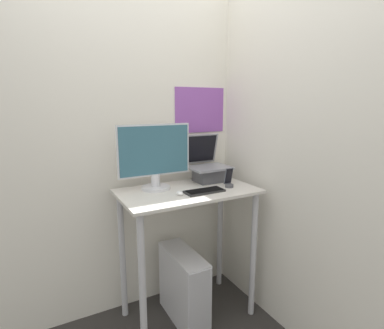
{
  "coord_description": "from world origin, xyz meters",
  "views": [
    {
      "loc": [
        -0.94,
        -1.53,
        1.59
      ],
      "look_at": [
        0.03,
        0.28,
        1.17
      ],
      "focal_mm": 28.0,
      "sensor_mm": 36.0,
      "label": 1
    }
  ],
  "objects_px": {
    "monitor": "(155,158)",
    "computer_tower": "(184,287)",
    "mouse": "(180,193)",
    "laptop": "(208,169)",
    "keyboard": "(204,191)",
    "cell_phone": "(229,181)"
  },
  "relations": [
    {
      "from": "mouse",
      "to": "laptop",
      "type": "bearing_deg",
      "value": 33.6
    },
    {
      "from": "laptop",
      "to": "mouse",
      "type": "bearing_deg",
      "value": -146.4
    },
    {
      "from": "mouse",
      "to": "computer_tower",
      "type": "relative_size",
      "value": 0.12
    },
    {
      "from": "cell_phone",
      "to": "keyboard",
      "type": "bearing_deg",
      "value": -172.96
    },
    {
      "from": "keyboard",
      "to": "cell_phone",
      "type": "relative_size",
      "value": 1.94
    },
    {
      "from": "monitor",
      "to": "computer_tower",
      "type": "xyz_separation_m",
      "value": [
        0.14,
        -0.16,
        -0.95
      ]
    },
    {
      "from": "keyboard",
      "to": "laptop",
      "type": "bearing_deg",
      "value": 54.7
    },
    {
      "from": "laptop",
      "to": "mouse",
      "type": "xyz_separation_m",
      "value": [
        -0.36,
        -0.24,
        -0.08
      ]
    },
    {
      "from": "monitor",
      "to": "cell_phone",
      "type": "height_order",
      "value": "monitor"
    },
    {
      "from": "computer_tower",
      "to": "cell_phone",
      "type": "bearing_deg",
      "value": -7.34
    },
    {
      "from": "cell_phone",
      "to": "computer_tower",
      "type": "height_order",
      "value": "cell_phone"
    },
    {
      "from": "laptop",
      "to": "computer_tower",
      "type": "height_order",
      "value": "laptop"
    },
    {
      "from": "laptop",
      "to": "cell_phone",
      "type": "relative_size",
      "value": 2.51
    },
    {
      "from": "cell_phone",
      "to": "computer_tower",
      "type": "relative_size",
      "value": 0.27
    },
    {
      "from": "laptop",
      "to": "cell_phone",
      "type": "bearing_deg",
      "value": -80.3
    },
    {
      "from": "monitor",
      "to": "keyboard",
      "type": "distance_m",
      "value": 0.41
    },
    {
      "from": "mouse",
      "to": "computer_tower",
      "type": "xyz_separation_m",
      "value": [
        0.05,
        0.05,
        -0.74
      ]
    },
    {
      "from": "computer_tower",
      "to": "laptop",
      "type": "bearing_deg",
      "value": 30.93
    },
    {
      "from": "keyboard",
      "to": "mouse",
      "type": "bearing_deg",
      "value": 174.12
    },
    {
      "from": "monitor",
      "to": "computer_tower",
      "type": "height_order",
      "value": "monitor"
    },
    {
      "from": "laptop",
      "to": "keyboard",
      "type": "relative_size",
      "value": 1.29
    },
    {
      "from": "computer_tower",
      "to": "keyboard",
      "type": "bearing_deg",
      "value": -29.69
    }
  ]
}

